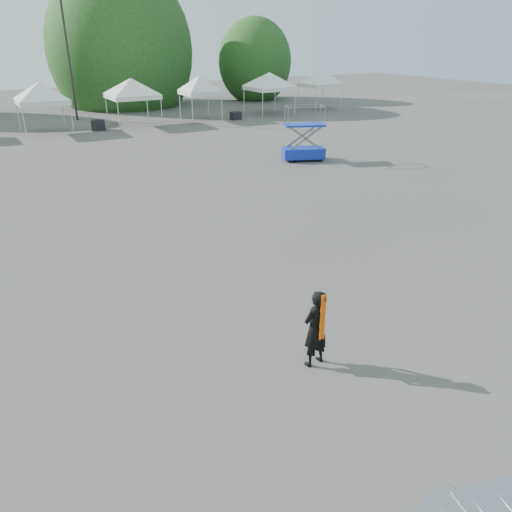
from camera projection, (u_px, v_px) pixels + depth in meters
ground at (230, 302)px, 12.59m from camera, size 120.00×120.00×0.00m
light_pole_east at (67, 44)px, 37.01m from camera, size 0.60×0.25×9.80m
tree_mid_e at (121, 50)px, 45.57m from camera, size 5.12×5.12×7.79m
tree_far_e at (255, 62)px, 50.42m from camera, size 3.84×3.84×5.84m
tent_e at (40, 86)px, 32.87m from camera, size 4.46×4.46×3.88m
tent_f at (131, 82)px, 35.69m from camera, size 4.72×4.72×3.88m
tent_g at (200, 79)px, 37.95m from camera, size 3.75×3.75×3.88m
tent_h at (269, 76)px, 41.04m from camera, size 4.69×4.69×3.88m
tent_extra_8 at (321, 73)px, 43.65m from camera, size 4.18×4.18×3.88m
man at (315, 329)px, 9.92m from camera, size 0.66×0.49×1.67m
scissor_lift at (304, 133)px, 26.18m from camera, size 2.43×1.82×2.82m
crate_mid at (98, 125)px, 34.99m from camera, size 1.08×0.93×0.72m
crate_east at (236, 116)px, 39.39m from camera, size 0.82×0.66×0.61m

